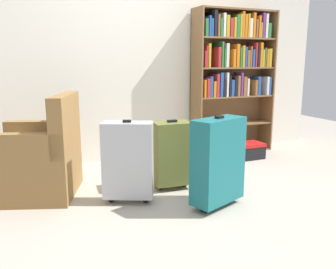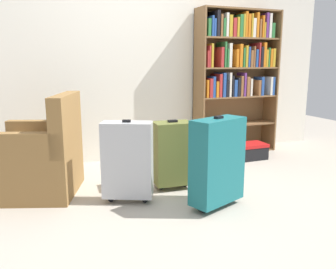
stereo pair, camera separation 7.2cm
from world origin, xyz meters
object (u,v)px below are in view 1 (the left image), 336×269
Objects in this scene: suitcase_teal at (218,161)px; suitcase_olive at (172,153)px; storage_box at (247,150)px; armchair at (39,160)px; mug at (110,183)px; suitcase_silver at (128,160)px; bookshelf at (233,68)px.

suitcase_olive is (-0.17, 0.55, -0.05)m from suitcase_teal.
suitcase_teal reaches higher than storage_box.
armchair is 2.24× the size of storage_box.
suitcase_olive is at bearing -20.84° from mug.
mug is 0.65m from suitcase_olive.
mug is at bearing 159.16° from suitcase_olive.
mug is 0.18× the size of suitcase_olive.
storage_box is 1.61m from suitcase_teal.
mug is at bearing 100.12° from suitcase_silver.
bookshelf is 2.55× the size of suitcase_silver.
mug is at bearing 133.23° from suitcase_teal.
suitcase_olive reaches higher than mug.
storage_box is at bearing 46.32° from suitcase_teal.
bookshelf is 2.64m from armchair.
mug is (-1.82, -0.79, -1.04)m from bookshelf.
mug is 1.10m from suitcase_teal.
armchair is at bearing 164.97° from suitcase_olive.
armchair is 0.67m from mug.
suitcase_olive is (-1.27, -0.99, -0.75)m from bookshelf.
armchair reaches higher than suitcase_silver.
storage_box is 0.53× the size of suitcase_teal.
suitcase_silver is (0.68, -0.49, 0.05)m from armchair.
bookshelf is 2.38× the size of suitcase_teal.
suitcase_teal is 1.07× the size of suitcase_silver.
suitcase_silver reaches higher than suitcase_olive.
suitcase_teal is at bearing -46.77° from mug.
armchair is at bearing -164.28° from bookshelf.
storage_box is at bearing 23.89° from suitcase_silver.
suitcase_teal reaches higher than suitcase_olive.
armchair is (-2.43, -0.68, -0.77)m from bookshelf.
suitcase_olive is (1.16, -0.31, 0.02)m from armchair.
suitcase_teal reaches higher than suitcase_silver.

